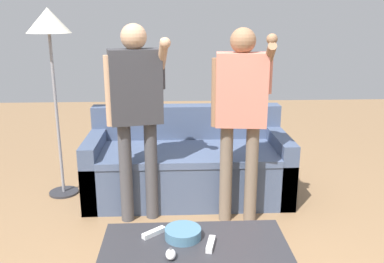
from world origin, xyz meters
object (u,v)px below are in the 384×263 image
at_px(game_remote_nunchuk, 171,254).
at_px(floor_lamp, 49,32).
at_px(couch, 188,165).
at_px(player_right, 241,104).
at_px(coffee_table, 195,251).
at_px(game_remote_wand_far, 211,244).
at_px(game_remote_wand_near, 154,233).
at_px(player_left, 136,102).
at_px(snack_bowl, 183,233).

distance_m(game_remote_nunchuk, floor_lamp, 2.38).
height_order(couch, player_right, player_right).
xyz_separation_m(coffee_table, game_remote_wand_far, (0.09, -0.03, 0.06)).
relative_size(couch, game_remote_wand_near, 13.27).
height_order(coffee_table, game_remote_wand_near, game_remote_wand_near).
xyz_separation_m(player_left, game_remote_wand_near, (0.17, -1.01, -0.60)).
xyz_separation_m(snack_bowl, player_left, (-0.34, 1.05, 0.58)).
height_order(snack_bowl, game_remote_nunchuk, snack_bowl).
relative_size(player_right, game_remote_wand_near, 11.27).
bearing_deg(game_remote_wand_near, player_left, 99.44).
relative_size(couch, snack_bowl, 8.74).
height_order(couch, coffee_table, couch).
height_order(floor_lamp, player_left, floor_lamp).
xyz_separation_m(couch, game_remote_wand_near, (-0.26, -1.51, 0.13)).
distance_m(player_right, game_remote_wand_near, 1.29).
distance_m(floor_lamp, player_left, 1.10).
xyz_separation_m(snack_bowl, game_remote_nunchuk, (-0.07, -0.21, -0.01)).
xyz_separation_m(player_right, player_left, (-0.83, 0.07, 0.02)).
bearing_deg(coffee_table, player_right, 68.10).
height_order(couch, player_left, player_left).
xyz_separation_m(coffee_table, floor_lamp, (-1.20, 1.67, 1.19)).
bearing_deg(player_left, couch, 49.47).
bearing_deg(floor_lamp, game_remote_wand_near, -58.40).
bearing_deg(player_right, couch, 125.17).
bearing_deg(snack_bowl, game_remote_wand_far, -33.65).
xyz_separation_m(game_remote_nunchuk, game_remote_wand_far, (0.23, 0.11, -0.01)).
height_order(snack_bowl, game_remote_wand_near, snack_bowl).
bearing_deg(game_remote_wand_far, game_remote_nunchuk, -155.15).
bearing_deg(game_remote_nunchuk, couch, 84.81).
bearing_deg(game_remote_wand_near, coffee_table, -24.74).
distance_m(floor_lamp, game_remote_wand_far, 2.42).
distance_m(player_left, game_remote_wand_far, 1.39).
xyz_separation_m(player_right, game_remote_wand_near, (-0.66, -0.94, -0.58)).
relative_size(floor_lamp, game_remote_wand_near, 12.37).
relative_size(coffee_table, snack_bowl, 4.98).
bearing_deg(couch, player_left, -130.53).
bearing_deg(player_right, floor_lamp, 159.01).
distance_m(couch, floor_lamp, 1.75).
relative_size(snack_bowl, player_left, 0.13).
relative_size(snack_bowl, game_remote_wand_near, 1.52).
height_order(snack_bowl, player_right, player_right).
height_order(coffee_table, game_remote_nunchuk, game_remote_nunchuk).
xyz_separation_m(couch, floor_lamp, (-1.22, 0.05, 1.25)).
height_order(coffee_table, game_remote_wand_far, game_remote_wand_far).
distance_m(snack_bowl, player_left, 1.25).
height_order(snack_bowl, floor_lamp, floor_lamp).
bearing_deg(couch, game_remote_wand_near, -99.85).
relative_size(couch, coffee_table, 1.76).
xyz_separation_m(game_remote_nunchuk, player_right, (0.56, 1.19, 0.57)).
bearing_deg(player_left, game_remote_nunchuk, -77.88).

